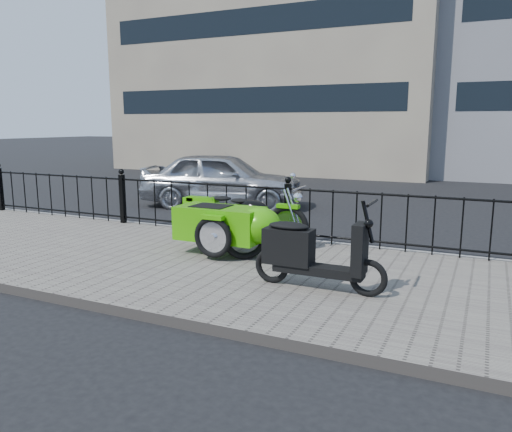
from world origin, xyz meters
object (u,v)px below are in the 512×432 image
at_px(scooter, 309,253).
at_px(sedan_car, 222,179).
at_px(spare_tire, 245,237).
at_px(motorcycle_sidecar, 235,222).

distance_m(scooter, sedan_car, 6.90).
bearing_deg(spare_tire, motorcycle_sidecar, 138.75).
bearing_deg(sedan_car, spare_tire, -161.25).
relative_size(scooter, spare_tire, 2.48).
distance_m(motorcycle_sidecar, scooter, 1.90).
bearing_deg(motorcycle_sidecar, sedan_car, 121.03).
height_order(motorcycle_sidecar, spare_tire, motorcycle_sidecar).
height_order(spare_tire, sedan_car, sedan_car).
xyz_separation_m(scooter, sedan_car, (-4.20, 5.47, 0.14)).
xyz_separation_m(motorcycle_sidecar, scooter, (1.56, -1.09, -0.05)).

